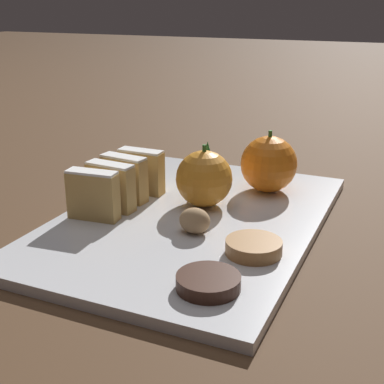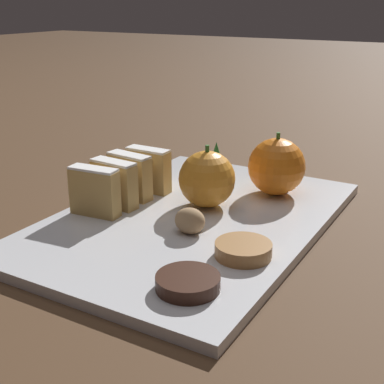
% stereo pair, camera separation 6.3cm
% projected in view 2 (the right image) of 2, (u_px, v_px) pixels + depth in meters
% --- Properties ---
extents(ground_plane, '(6.00, 6.00, 0.00)m').
position_uv_depth(ground_plane, '(192.00, 225.00, 0.65)').
color(ground_plane, '#513823').
extents(serving_platter, '(0.29, 0.43, 0.01)m').
position_uv_depth(serving_platter, '(192.00, 220.00, 0.64)').
color(serving_platter, silver).
rests_on(serving_platter, ground_plane).
extents(stollen_slice_front, '(0.06, 0.03, 0.06)m').
position_uv_depth(stollen_slice_front, '(95.00, 191.00, 0.64)').
color(stollen_slice_front, tan).
rests_on(stollen_slice_front, serving_platter).
extents(stollen_slice_second, '(0.06, 0.02, 0.06)m').
position_uv_depth(stollen_slice_second, '(114.00, 184.00, 0.66)').
color(stollen_slice_second, tan).
rests_on(stollen_slice_second, serving_platter).
extents(stollen_slice_third, '(0.06, 0.03, 0.06)m').
position_uv_depth(stollen_slice_third, '(130.00, 176.00, 0.69)').
color(stollen_slice_third, tan).
rests_on(stollen_slice_third, serving_platter).
extents(stollen_slice_fourth, '(0.06, 0.02, 0.06)m').
position_uv_depth(stollen_slice_fourth, '(148.00, 170.00, 0.72)').
color(stollen_slice_fourth, tan).
rests_on(stollen_slice_fourth, serving_platter).
extents(orange_near, '(0.08, 0.08, 0.08)m').
position_uv_depth(orange_near, '(277.00, 167.00, 0.70)').
color(orange_near, orange).
rests_on(orange_near, serving_platter).
extents(orange_far, '(0.07, 0.07, 0.08)m').
position_uv_depth(orange_far, '(205.00, 179.00, 0.66)').
color(orange_far, orange).
rests_on(orange_far, serving_platter).
extents(walnut, '(0.04, 0.03, 0.03)m').
position_uv_depth(walnut, '(190.00, 221.00, 0.59)').
color(walnut, tan).
rests_on(walnut, serving_platter).
extents(chocolate_cookie, '(0.06, 0.06, 0.01)m').
position_uv_depth(chocolate_cookie, '(188.00, 282.00, 0.48)').
color(chocolate_cookie, '#381E14').
rests_on(chocolate_cookie, serving_platter).
extents(gingerbread_cookie, '(0.06, 0.06, 0.01)m').
position_uv_depth(gingerbread_cookie, '(243.00, 250.00, 0.54)').
color(gingerbread_cookie, '#A3703D').
rests_on(gingerbread_cookie, serving_platter).
extents(evergreen_sprig, '(0.04, 0.04, 0.06)m').
position_uv_depth(evergreen_sprig, '(216.00, 164.00, 0.74)').
color(evergreen_sprig, '#23662D').
rests_on(evergreen_sprig, serving_platter).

